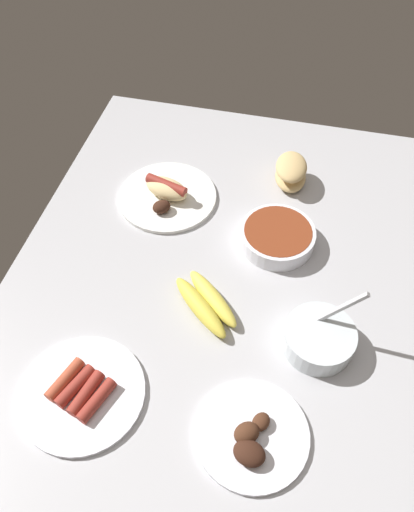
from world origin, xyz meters
The scene contains 8 objects.
ground_plane centered at (0.00, 0.00, -1.50)cm, with size 120.00×90.00×3.00cm, color #B2B2B7.
bread_stack centered at (34.48, -11.61, 3.60)cm, with size 12.33×8.98×7.20cm.
banana_bunch centered at (-6.95, 0.39, 1.77)cm, with size 16.92×16.83×3.66cm.
bowl_chili centered at (13.91, -11.31, 2.32)cm, with size 17.01×17.01×4.20cm.
plate_sausages centered at (-30.56, 18.21, 0.92)cm, with size 23.24×23.24×3.30cm.
plate_hotdog_assembled centered at (21.82, 17.05, 1.63)cm, with size 24.19×24.19×5.61cm.
plate_grilled_meat centered at (-31.34, -13.51, 1.02)cm, with size 20.15×20.15×4.08cm.
bowl_coleslaw centered at (-10.40, -22.90, 2.83)cm, with size 13.95×13.95×15.10cm.
Camera 1 is at (-61.51, -12.65, 88.56)cm, focal length 35.15 mm.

